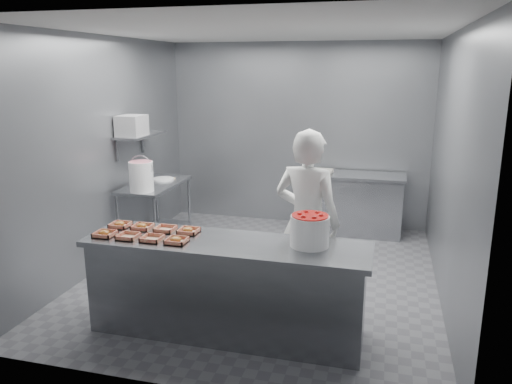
{
  "coord_description": "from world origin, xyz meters",
  "views": [
    {
      "loc": [
        1.35,
        -5.38,
        2.43
      ],
      "look_at": [
        -0.02,
        -0.2,
        1.08
      ],
      "focal_mm": 35.0,
      "sensor_mm": 36.0,
      "label": 1
    }
  ],
  "objects_px": {
    "tray_0": "(105,234)",
    "tray_1": "(128,236)",
    "back_counter": "(352,203)",
    "strawberry_tub": "(310,229)",
    "worker": "(307,222)",
    "appliance": "(132,126)",
    "tray_5": "(142,227)",
    "prep_table": "(156,205)",
    "tray_3": "(176,240)",
    "service_counter": "(226,287)",
    "glaze_bucket": "(141,176)",
    "tray_7": "(188,231)",
    "tray_2": "(152,238)",
    "tray_4": "(120,225)",
    "tray_6": "(165,229)"
  },
  "relations": [
    {
      "from": "tray_2",
      "to": "service_counter",
      "type": "bearing_deg",
      "value": 12.09
    },
    {
      "from": "strawberry_tub",
      "to": "appliance",
      "type": "distance_m",
      "value": 3.12
    },
    {
      "from": "prep_table",
      "to": "back_counter",
      "type": "height_order",
      "value": "same"
    },
    {
      "from": "appliance",
      "to": "worker",
      "type": "bearing_deg",
      "value": -22.76
    },
    {
      "from": "tray_0",
      "to": "worker",
      "type": "height_order",
      "value": "worker"
    },
    {
      "from": "tray_7",
      "to": "strawberry_tub",
      "type": "height_order",
      "value": "strawberry_tub"
    },
    {
      "from": "back_counter",
      "to": "tray_4",
      "type": "relative_size",
      "value": 8.01
    },
    {
      "from": "prep_table",
      "to": "strawberry_tub",
      "type": "height_order",
      "value": "strawberry_tub"
    },
    {
      "from": "service_counter",
      "to": "tray_1",
      "type": "height_order",
      "value": "tray_1"
    },
    {
      "from": "back_counter",
      "to": "tray_7",
      "type": "height_order",
      "value": "tray_7"
    },
    {
      "from": "tray_3",
      "to": "worker",
      "type": "bearing_deg",
      "value": 37.58
    },
    {
      "from": "tray_6",
      "to": "strawberry_tub",
      "type": "xyz_separation_m",
      "value": [
        1.4,
        -0.06,
        0.13
      ]
    },
    {
      "from": "tray_5",
      "to": "tray_6",
      "type": "xyz_separation_m",
      "value": [
        0.24,
        0.0,
        -0.0
      ]
    },
    {
      "from": "glaze_bucket",
      "to": "tray_3",
      "type": "bearing_deg",
      "value": -54.21
    },
    {
      "from": "tray_1",
      "to": "tray_2",
      "type": "relative_size",
      "value": 1.0
    },
    {
      "from": "worker",
      "to": "service_counter",
      "type": "bearing_deg",
      "value": 59.67
    },
    {
      "from": "worker",
      "to": "tray_4",
      "type": "bearing_deg",
      "value": 29.65
    },
    {
      "from": "strawberry_tub",
      "to": "glaze_bucket",
      "type": "bearing_deg",
      "value": 148.76
    },
    {
      "from": "appliance",
      "to": "tray_7",
      "type": "bearing_deg",
      "value": -47.83
    },
    {
      "from": "tray_1",
      "to": "worker",
      "type": "height_order",
      "value": "worker"
    },
    {
      "from": "tray_4",
      "to": "appliance",
      "type": "height_order",
      "value": "appliance"
    },
    {
      "from": "tray_0",
      "to": "tray_5",
      "type": "height_order",
      "value": "same"
    },
    {
      "from": "tray_7",
      "to": "service_counter",
      "type": "bearing_deg",
      "value": -18.59
    },
    {
      "from": "tray_4",
      "to": "glaze_bucket",
      "type": "distance_m",
      "value": 1.46
    },
    {
      "from": "tray_1",
      "to": "tray_3",
      "type": "bearing_deg",
      "value": -0.0
    },
    {
      "from": "tray_0",
      "to": "tray_1",
      "type": "relative_size",
      "value": 1.0
    },
    {
      "from": "tray_2",
      "to": "tray_1",
      "type": "bearing_deg",
      "value": 180.0
    },
    {
      "from": "glaze_bucket",
      "to": "tray_6",
      "type": "bearing_deg",
      "value": -55.18
    },
    {
      "from": "back_counter",
      "to": "tray_3",
      "type": "relative_size",
      "value": 8.01
    },
    {
      "from": "tray_7",
      "to": "tray_5",
      "type": "bearing_deg",
      "value": 180.0
    },
    {
      "from": "tray_4",
      "to": "tray_5",
      "type": "height_order",
      "value": "same"
    },
    {
      "from": "back_counter",
      "to": "strawberry_tub",
      "type": "xyz_separation_m",
      "value": [
        -0.15,
        -3.17,
        0.6
      ]
    },
    {
      "from": "tray_0",
      "to": "strawberry_tub",
      "type": "xyz_separation_m",
      "value": [
        1.88,
        0.22,
        0.13
      ]
    },
    {
      "from": "service_counter",
      "to": "tray_2",
      "type": "xyz_separation_m",
      "value": [
        -0.65,
        -0.14,
        0.47
      ]
    },
    {
      "from": "tray_3",
      "to": "prep_table",
      "type": "bearing_deg",
      "value": 120.54
    },
    {
      "from": "service_counter",
      "to": "tray_6",
      "type": "height_order",
      "value": "tray_6"
    },
    {
      "from": "tray_4",
      "to": "tray_2",
      "type": "bearing_deg",
      "value": -30.12
    },
    {
      "from": "prep_table",
      "to": "appliance",
      "type": "height_order",
      "value": "appliance"
    },
    {
      "from": "tray_1",
      "to": "tray_7",
      "type": "bearing_deg",
      "value": 30.44
    },
    {
      "from": "service_counter",
      "to": "tray_2",
      "type": "height_order",
      "value": "tray_2"
    },
    {
      "from": "tray_2",
      "to": "appliance",
      "type": "height_order",
      "value": "appliance"
    },
    {
      "from": "tray_2",
      "to": "strawberry_tub",
      "type": "distance_m",
      "value": 1.42
    },
    {
      "from": "tray_4",
      "to": "worker",
      "type": "bearing_deg",
      "value": 16.55
    },
    {
      "from": "tray_3",
      "to": "service_counter",
      "type": "bearing_deg",
      "value": 18.58
    },
    {
      "from": "glaze_bucket",
      "to": "worker",
      "type": "bearing_deg",
      "value": -20.7
    },
    {
      "from": "worker",
      "to": "appliance",
      "type": "bearing_deg",
      "value": -10.46
    },
    {
      "from": "prep_table",
      "to": "worker",
      "type": "distance_m",
      "value": 2.64
    },
    {
      "from": "appliance",
      "to": "tray_3",
      "type": "bearing_deg",
      "value": -52.37
    },
    {
      "from": "tray_3",
      "to": "glaze_bucket",
      "type": "relative_size",
      "value": 0.41
    },
    {
      "from": "tray_0",
      "to": "tray_7",
      "type": "distance_m",
      "value": 0.77
    }
  ]
}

